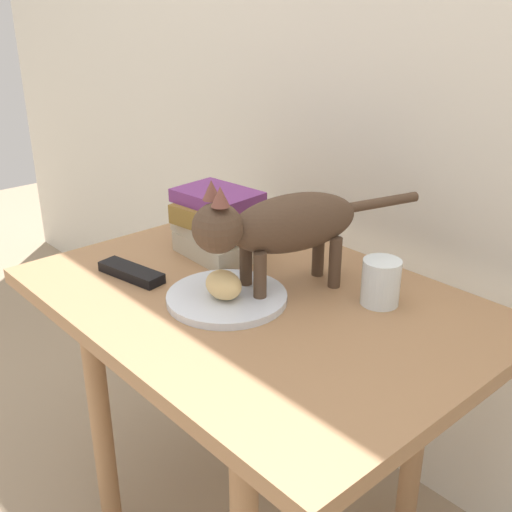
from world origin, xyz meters
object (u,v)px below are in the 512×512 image
Objects in this scene: plate at (227,297)px; cat at (280,225)px; side_table at (256,332)px; candle_jar at (381,284)px; book_stack at (217,224)px; tv_remote at (131,272)px; bread_roll at (224,285)px.

plate is 0.16m from cat.
side_table is 1.86× the size of cat.
candle_jar reaches higher than side_table.
side_table is 0.26m from book_stack.
book_stack is 0.21m from tv_remote.
side_table is 0.14m from bread_roll.
bread_roll is at bearing -100.66° from side_table.
tv_remote is at bearing -145.20° from candle_jar.
side_table is 10.86× the size of bread_roll.
cat is at bearing -147.26° from candle_jar.
bread_roll reaches higher than tv_remote.
side_table is 0.10m from plate.
cat is at bearing 71.40° from plate.
side_table is 4.43× the size of book_stack.
plate is at bearing -34.46° from book_stack.
candle_jar is at bearing 24.40° from tv_remote.
candle_jar is at bearing 11.10° from book_stack.
bread_roll reaches higher than side_table.
cat is at bearing 76.15° from bread_roll.
bread_roll is at bearing -36.00° from book_stack.
tv_remote is at bearing -96.02° from book_stack.
book_stack is 0.39m from candle_jar.
book_stack reaches higher than plate.
bread_roll is 0.28m from candle_jar.
plate is 1.13× the size of book_stack.
side_table is at bearing 71.33° from plate.
book_stack is (-0.22, 0.03, -0.06)m from cat.
candle_jar is at bearing 32.74° from cat.
book_stack is 1.31× the size of tv_remote.
cat is 5.49× the size of candle_jar.
bread_roll is 0.24m from book_stack.
plate is 2.77× the size of bread_roll.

